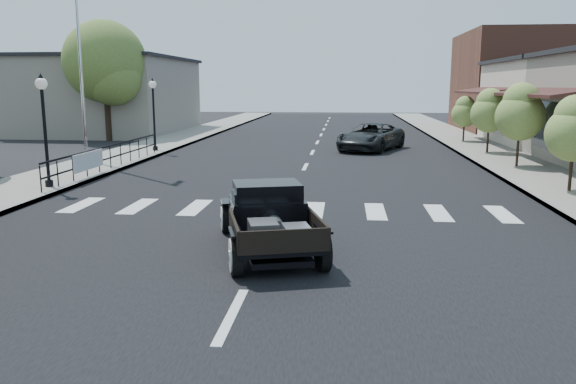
# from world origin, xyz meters

# --- Properties ---
(ground) EXTENTS (120.00, 120.00, 0.00)m
(ground) POSITION_xyz_m (0.00, 0.00, 0.00)
(ground) COLOR black
(ground) RESTS_ON ground
(road) EXTENTS (14.00, 80.00, 0.02)m
(road) POSITION_xyz_m (0.00, 15.00, 0.01)
(road) COLOR black
(road) RESTS_ON ground
(road_markings) EXTENTS (12.00, 60.00, 0.06)m
(road_markings) POSITION_xyz_m (0.00, 10.00, 0.00)
(road_markings) COLOR silver
(road_markings) RESTS_ON ground
(sidewalk_left) EXTENTS (3.00, 80.00, 0.15)m
(sidewalk_left) POSITION_xyz_m (-8.50, 15.00, 0.07)
(sidewalk_left) COLOR #99968B
(sidewalk_left) RESTS_ON ground
(sidewalk_right) EXTENTS (3.00, 80.00, 0.15)m
(sidewalk_right) POSITION_xyz_m (8.50, 15.00, 0.07)
(sidewalk_right) COLOR gray
(sidewalk_right) RESTS_ON ground
(low_building_left) EXTENTS (10.00, 12.00, 5.00)m
(low_building_left) POSITION_xyz_m (-15.00, 28.00, 2.50)
(low_building_left) COLOR gray
(low_building_left) RESTS_ON ground
(far_building_right) EXTENTS (11.00, 10.00, 7.00)m
(far_building_right) POSITION_xyz_m (15.50, 32.00, 3.50)
(far_building_right) COLOR brown
(far_building_right) RESTS_ON ground
(railing) EXTENTS (0.08, 10.00, 1.00)m
(railing) POSITION_xyz_m (-7.30, 10.00, 0.65)
(railing) COLOR black
(railing) RESTS_ON sidewalk_left
(banner) EXTENTS (0.04, 2.20, 0.60)m
(banner) POSITION_xyz_m (-7.22, 8.00, 0.45)
(banner) COLOR silver
(banner) RESTS_ON sidewalk_left
(lamp_post_b) EXTENTS (0.36, 0.36, 3.46)m
(lamp_post_b) POSITION_xyz_m (-7.60, 6.00, 1.88)
(lamp_post_b) COLOR black
(lamp_post_b) RESTS_ON sidewalk_left
(lamp_post_c) EXTENTS (0.36, 0.36, 3.46)m
(lamp_post_c) POSITION_xyz_m (-7.60, 16.00, 1.88)
(lamp_post_c) COLOR black
(lamp_post_c) RESTS_ON sidewalk_left
(big_tree_far) EXTENTS (4.79, 4.79, 7.03)m
(big_tree_far) POSITION_xyz_m (-12.50, 22.00, 3.52)
(big_tree_far) COLOR #546B2D
(big_tree_far) RESTS_ON ground
(small_tree_b) EXTENTS (1.64, 1.64, 2.74)m
(small_tree_b) POSITION_xyz_m (8.30, 6.89, 1.52)
(small_tree_b) COLOR olive
(small_tree_b) RESTS_ON sidewalk_right
(small_tree_c) EXTENTS (1.86, 1.86, 3.10)m
(small_tree_c) POSITION_xyz_m (8.30, 12.18, 1.70)
(small_tree_c) COLOR olive
(small_tree_c) RESTS_ON sidewalk_right
(small_tree_d) EXTENTS (1.73, 1.73, 2.88)m
(small_tree_d) POSITION_xyz_m (8.30, 16.87, 1.59)
(small_tree_d) COLOR olive
(small_tree_d) RESTS_ON sidewalk_right
(small_tree_e) EXTENTS (1.46, 1.46, 2.44)m
(small_tree_e) POSITION_xyz_m (8.30, 22.38, 1.37)
(small_tree_e) COLOR olive
(small_tree_e) RESTS_ON sidewalk_right
(hotrod_pickup) EXTENTS (2.90, 4.37, 1.39)m
(hotrod_pickup) POSITION_xyz_m (0.09, 0.26, 0.70)
(hotrod_pickup) COLOR black
(hotrod_pickup) RESTS_ON ground
(second_car) EXTENTS (4.00, 5.38, 1.36)m
(second_car) POSITION_xyz_m (2.89, 18.36, 0.68)
(second_car) COLOR black
(second_car) RESTS_ON ground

